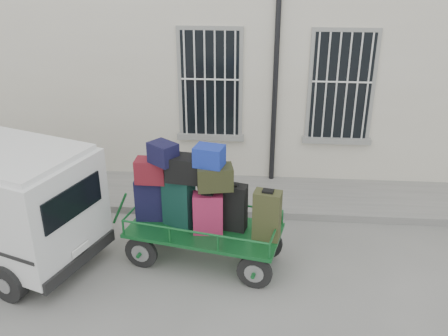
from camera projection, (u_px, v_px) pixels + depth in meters
name	position (u px, v px, depth m)	size (l,w,h in m)	color
ground	(217.00, 257.00, 8.60)	(80.00, 80.00, 0.00)	slate
building	(237.00, 28.00, 12.35)	(24.00, 5.15, 6.00)	beige
sidewalk	(226.00, 194.00, 10.57)	(24.00, 1.70, 0.15)	slate
luggage_cart	(199.00, 205.00, 8.06)	(2.99, 1.62, 2.13)	black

